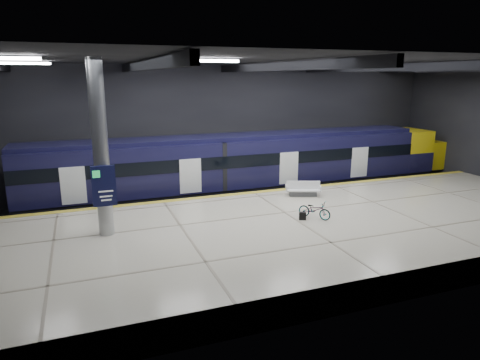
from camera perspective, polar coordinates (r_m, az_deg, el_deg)
ground at (r=21.42m, az=4.71°, el=-6.33°), size 30.00×30.00×0.00m
room_shell at (r=20.20m, az=5.02°, el=9.10°), size 30.10×16.10×8.05m
platform at (r=19.15m, az=7.94°, el=-7.14°), size 30.00×11.00×1.10m
safety_strip at (r=23.49m, az=1.91°, el=-1.65°), size 30.00×0.40×0.01m
rails at (r=26.23m, az=-0.40°, el=-2.33°), size 30.00×1.52×0.16m
train at (r=26.32m, az=2.80°, el=2.15°), size 29.40×2.84×3.79m
bench at (r=23.02m, az=8.39°, el=-1.40°), size 1.98×1.37×0.81m
bicycle at (r=19.46m, az=9.92°, el=-3.92°), size 1.32×1.55×0.80m
pannier_bag at (r=19.24m, az=8.34°, el=-4.76°), size 0.35×0.28×0.35m
info_column at (r=17.39m, az=-18.07°, el=3.57°), size 0.90×0.78×6.90m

